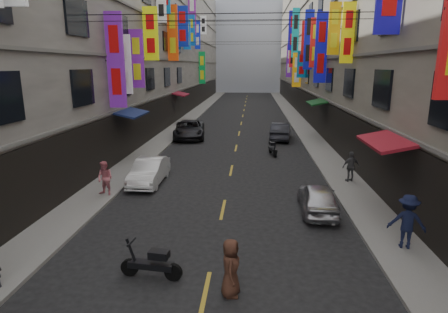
% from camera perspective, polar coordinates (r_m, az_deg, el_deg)
% --- Properties ---
extents(sidewalk_left, '(2.00, 90.00, 0.12)m').
position_cam_1_polar(sidewalk_left, '(39.63, -6.10, 5.23)').
color(sidewalk_left, slate).
rests_on(sidewalk_left, ground).
extents(sidewalk_right, '(2.00, 90.00, 0.12)m').
position_cam_1_polar(sidewalk_right, '(39.28, 11.45, 4.96)').
color(sidewalk_right, slate).
rests_on(sidewalk_right, ground).
extents(building_row_left, '(10.14, 90.00, 19.00)m').
position_cam_1_polar(building_row_left, '(40.90, -15.18, 18.36)').
color(building_row_left, gray).
rests_on(building_row_left, ground).
extents(building_row_right, '(10.14, 90.00, 19.00)m').
position_cam_1_polar(building_row_right, '(40.22, 21.06, 18.03)').
color(building_row_right, gray).
rests_on(building_row_right, ground).
extents(haze_block, '(18.00, 8.00, 22.00)m').
position_cam_1_polar(haze_block, '(88.72, 3.79, 16.98)').
color(haze_block, '#AEB4C2').
rests_on(haze_block, ground).
extents(shop_signage, '(14.00, 55.00, 12.19)m').
position_cam_1_polar(shop_signage, '(32.01, 2.81, 19.44)').
color(shop_signage, '#0E4AA8').
rests_on(shop_signage, ground).
extents(street_awnings, '(13.99, 35.20, 0.41)m').
position_cam_1_polar(street_awnings, '(22.86, -1.74, 6.58)').
color(street_awnings, '#16521D').
rests_on(street_awnings, ground).
extents(overhead_cables, '(14.00, 38.04, 1.24)m').
position_cam_1_polar(overhead_cables, '(26.75, 1.99, 20.06)').
color(overhead_cables, black).
rests_on(overhead_cables, ground).
extents(lane_markings, '(0.12, 80.20, 0.01)m').
position_cam_1_polar(lane_markings, '(36.05, 2.49, 4.37)').
color(lane_markings, gold).
rests_on(lane_markings, ground).
extents(scooter_crossing, '(1.80, 0.55, 1.14)m').
position_cam_1_polar(scooter_crossing, '(11.03, -10.91, -15.75)').
color(scooter_crossing, black).
rests_on(scooter_crossing, ground).
extents(scooter_far_right, '(0.62, 1.79, 1.14)m').
position_cam_1_polar(scooter_far_right, '(25.15, 7.43, 1.21)').
color(scooter_far_right, black).
rests_on(scooter_far_right, ground).
extents(car_left_mid, '(1.36, 3.86, 1.27)m').
position_cam_1_polar(car_left_mid, '(19.25, -11.34, -2.22)').
color(car_left_mid, white).
rests_on(car_left_mid, ground).
extents(car_left_far, '(3.01, 5.46, 1.45)m').
position_cam_1_polar(car_left_far, '(30.93, -5.30, 4.13)').
color(car_left_far, black).
rests_on(car_left_far, ground).
extents(car_right_mid, '(1.53, 3.57, 1.20)m').
position_cam_1_polar(car_right_mid, '(15.73, 14.11, -6.13)').
color(car_right_mid, '#B6B5BA').
rests_on(car_right_mid, ground).
extents(car_right_far, '(2.01, 4.35, 1.38)m').
position_cam_1_polar(car_right_far, '(30.52, 8.65, 3.83)').
color(car_right_far, '#25262D').
rests_on(car_right_far, ground).
extents(pedestrian_lfar, '(0.88, 0.73, 1.56)m').
position_cam_1_polar(pedestrian_lfar, '(17.64, -17.67, -3.18)').
color(pedestrian_lfar, '#D97380').
rests_on(pedestrian_lfar, sidewalk_left).
extents(pedestrian_rnear, '(1.26, 0.86, 1.77)m').
position_cam_1_polar(pedestrian_rnear, '(13.39, 26.14, -8.86)').
color(pedestrian_rnear, '#121732').
rests_on(pedestrian_rnear, sidewalk_right).
extents(pedestrian_rfar, '(1.02, 0.76, 1.54)m').
position_cam_1_polar(pedestrian_rfar, '(19.84, 18.77, -1.45)').
color(pedestrian_rfar, '#505052').
rests_on(pedestrian_rfar, sidewalk_right).
extents(pedestrian_crossing, '(0.53, 0.77, 1.56)m').
position_cam_1_polar(pedestrian_crossing, '(9.99, 1.03, -16.60)').
color(pedestrian_crossing, '#49291D').
rests_on(pedestrian_crossing, ground).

